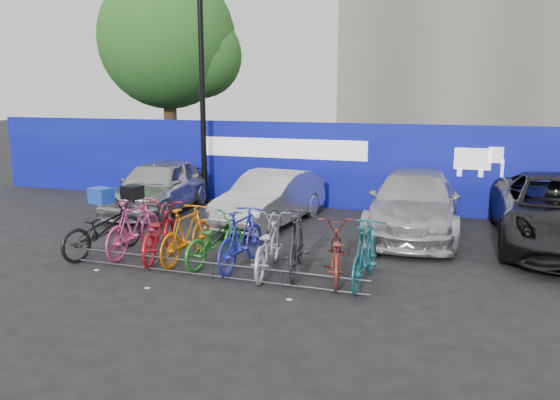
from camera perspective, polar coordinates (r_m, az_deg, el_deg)
The scene contains 21 objects.
ground at distance 10.26m, azimuth -5.62°, elevation -7.12°, with size 100.00×100.00×0.00m, color black.
hoarding at distance 15.52m, azimuth 3.72°, elevation 3.68°, with size 22.00×0.18×2.40m.
tree at distance 21.90m, azimuth -11.06°, elevation 15.79°, with size 5.40×5.20×7.80m.
lamppost at distance 16.01m, azimuth -8.12°, elevation 11.24°, with size 0.25×0.50×6.11m.
bike_rack at distance 9.70m, azimuth -7.14°, elevation -7.23°, with size 5.60×0.03×0.30m.
car_0 at distance 15.19m, azimuth -12.56°, elevation 1.44°, with size 1.71×4.24×1.45m, color #A3A4A7.
car_1 at distance 13.47m, azimuth -0.98°, elevation 0.18°, with size 1.37×3.94×1.30m, color #B1B1B6.
car_2 at distance 13.01m, azimuth 13.84°, elevation -0.27°, with size 1.98×4.88×1.42m, color #B7B7BC.
car_3 at distance 12.83m, azimuth 27.21°, elevation -1.12°, with size 2.51×5.45×1.51m, color black.
bike_0 at distance 11.50m, azimuth -18.00°, elevation -2.88°, with size 0.70×2.01×1.06m, color black.
bike_1 at distance 11.29m, azimuth -14.99°, elevation -2.73°, with size 0.54×1.91×1.15m, color #D74187.
bike_2 at distance 10.96m, azimuth -12.56°, elevation -3.32°, with size 0.69×1.98×1.04m, color #AC121D.
bike_3 at distance 10.64m, azimuth -9.75°, elevation -3.50°, with size 0.51×1.82×1.09m, color orange.
bike_4 at distance 10.45m, azimuth -6.85°, elevation -4.10°, with size 0.63×1.80×0.95m, color #207E22.
bike_5 at distance 10.10m, azimuth -4.07°, elevation -4.03°, with size 0.53×1.89×1.13m, color #242BB5.
bike_6 at distance 9.84m, azimuth -1.35°, elevation -4.72°, with size 0.68×1.96×1.03m, color #B5B9BE.
bike_7 at distance 9.77m, azimuth 1.74°, elevation -4.47°, with size 0.54×1.92×1.15m, color #28282B.
bike_8 at distance 9.59m, azimuth 5.81°, elevation -5.39°, with size 0.65×1.85×0.97m, color maroon.
bike_9 at distance 9.33m, azimuth 8.88°, elevation -5.53°, with size 0.52×1.83×1.10m, color #1A5B68.
cargo_crate at distance 11.36m, azimuth -18.20°, elevation 0.45°, with size 0.43×0.32×0.30m, color #143CB1.
cargo_topcase at distance 11.15m, azimuth -15.17°, elevation 0.79°, with size 0.35×0.31×0.26m, color black.
Camera 1 is at (4.17, -8.82, 3.20)m, focal length 35.00 mm.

